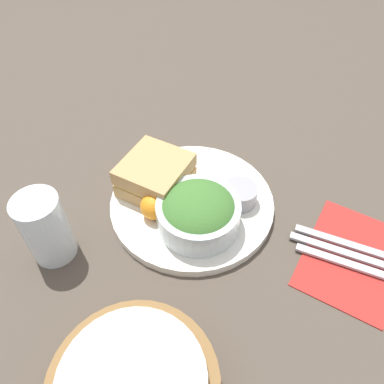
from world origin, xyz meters
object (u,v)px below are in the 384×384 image
(drink_glass, at_px, (46,228))
(spoon, at_px, (351,265))
(plate, at_px, (192,203))
(salad_bowl, at_px, (198,212))
(fork, at_px, (354,246))
(knife, at_px, (352,255))
(dressing_cup, at_px, (240,195))
(sandwich, at_px, (155,175))

(drink_glass, xyz_separation_m, spoon, (-0.40, -0.20, -0.05))
(plate, relative_size, salad_bowl, 2.11)
(fork, bearing_deg, spoon, -90.00)
(salad_bowl, bearing_deg, drink_glass, 40.75)
(plate, distance_m, salad_bowl, 0.06)
(fork, height_order, spoon, same)
(knife, bearing_deg, dressing_cup, 171.43)
(sandwich, distance_m, spoon, 0.34)
(sandwich, distance_m, dressing_cup, 0.15)
(dressing_cup, distance_m, fork, 0.19)
(knife, bearing_deg, fork, 90.00)
(sandwich, height_order, spoon, sandwich)
(salad_bowl, xyz_separation_m, knife, (-0.23, -0.07, -0.04))
(drink_glass, xyz_separation_m, fork, (-0.40, -0.24, -0.05))
(knife, relative_size, spoon, 1.17)
(dressing_cup, height_order, spoon, dressing_cup)
(plate, bearing_deg, salad_bowl, 131.24)
(plate, xyz_separation_m, knife, (-0.26, -0.03, -0.00))
(dressing_cup, relative_size, knife, 0.29)
(sandwich, relative_size, salad_bowl, 0.84)
(plate, relative_size, drink_glass, 2.37)
(spoon, bearing_deg, knife, 90.00)
(drink_glass, bearing_deg, knife, -151.10)
(plate, height_order, spoon, plate)
(salad_bowl, relative_size, drink_glass, 1.12)
(sandwich, xyz_separation_m, drink_glass, (0.07, 0.18, 0.01))
(dressing_cup, xyz_separation_m, spoon, (-0.20, 0.02, -0.03))
(salad_bowl, height_order, drink_glass, drink_glass)
(drink_glass, xyz_separation_m, knife, (-0.40, -0.22, -0.05))
(salad_bowl, relative_size, knife, 0.68)
(plate, bearing_deg, fork, -168.53)
(sandwich, bearing_deg, drink_glass, 69.40)
(plate, relative_size, spoon, 1.68)
(sandwich, height_order, drink_glass, drink_glass)
(sandwich, xyz_separation_m, salad_bowl, (-0.10, 0.03, 0.00))
(sandwich, bearing_deg, spoon, -176.14)
(plate, height_order, knife, plate)
(sandwich, distance_m, knife, 0.34)
(sandwich, height_order, salad_bowl, salad_bowl)
(salad_bowl, xyz_separation_m, drink_glass, (0.17, 0.15, 0.01))
(dressing_cup, xyz_separation_m, drink_glass, (0.21, 0.22, 0.03))
(dressing_cup, bearing_deg, fork, -175.64)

